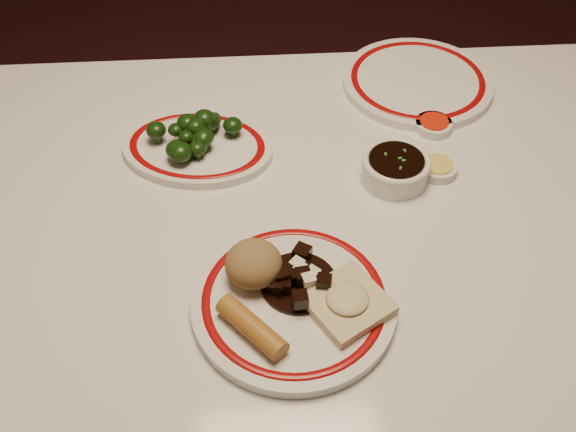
# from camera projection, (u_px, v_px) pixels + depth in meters

# --- Properties ---
(ground) EXTENTS (7.00, 7.00, 0.00)m
(ground) POSITION_uv_depth(u_px,v_px,m) (297.00, 432.00, 1.53)
(ground) COLOR black
(ground) RESTS_ON ground
(dining_table) EXTENTS (1.20, 0.90, 0.75)m
(dining_table) POSITION_uv_depth(u_px,v_px,m) (301.00, 257.00, 1.05)
(dining_table) COLOR silver
(dining_table) RESTS_ON ground
(main_plate) EXTENTS (0.33, 0.33, 0.02)m
(main_plate) POSITION_uv_depth(u_px,v_px,m) (294.00, 301.00, 0.86)
(main_plate) COLOR silver
(main_plate) RESTS_ON dining_table
(rice_mound) EXTENTS (0.08, 0.08, 0.06)m
(rice_mound) POSITION_uv_depth(u_px,v_px,m) (254.00, 264.00, 0.86)
(rice_mound) COLOR olive
(rice_mound) RESTS_ON main_plate
(spring_roll) EXTENTS (0.09, 0.10, 0.03)m
(spring_roll) POSITION_uv_depth(u_px,v_px,m) (252.00, 327.00, 0.81)
(spring_roll) COLOR #A76E29
(spring_roll) RESTS_ON main_plate
(fried_wonton) EXTENTS (0.13, 0.13, 0.03)m
(fried_wonton) POSITION_uv_depth(u_px,v_px,m) (347.00, 302.00, 0.84)
(fried_wonton) COLOR beige
(fried_wonton) RESTS_ON main_plate
(stirfry_heap) EXTENTS (0.11, 0.11, 0.03)m
(stirfry_heap) POSITION_uv_depth(u_px,v_px,m) (298.00, 279.00, 0.87)
(stirfry_heap) COLOR black
(stirfry_heap) RESTS_ON main_plate
(broccoli_plate) EXTENTS (0.29, 0.27, 0.02)m
(broccoli_plate) POSITION_uv_depth(u_px,v_px,m) (197.00, 147.00, 1.08)
(broccoli_plate) COLOR silver
(broccoli_plate) RESTS_ON dining_table
(broccoli_pile) EXTENTS (0.16, 0.12, 0.05)m
(broccoli_pile) POSITION_uv_depth(u_px,v_px,m) (195.00, 133.00, 1.06)
(broccoli_pile) COLOR #23471C
(broccoli_pile) RESTS_ON broccoli_plate
(soy_bowl) EXTENTS (0.11, 0.11, 0.04)m
(soy_bowl) POSITION_uv_depth(u_px,v_px,m) (395.00, 169.00, 1.03)
(soy_bowl) COLOR silver
(soy_bowl) RESTS_ON dining_table
(sweet_sour_dish) EXTENTS (0.06, 0.06, 0.02)m
(sweet_sour_dish) POSITION_uv_depth(u_px,v_px,m) (434.00, 125.00, 1.12)
(sweet_sour_dish) COLOR silver
(sweet_sour_dish) RESTS_ON dining_table
(mustard_dish) EXTENTS (0.06, 0.06, 0.02)m
(mustard_dish) POSITION_uv_depth(u_px,v_px,m) (437.00, 168.00, 1.04)
(mustard_dish) COLOR silver
(mustard_dish) RESTS_ON dining_table
(far_plate) EXTENTS (0.31, 0.31, 0.02)m
(far_plate) POSITION_uv_depth(u_px,v_px,m) (417.00, 81.00, 1.21)
(far_plate) COLOR silver
(far_plate) RESTS_ON dining_table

